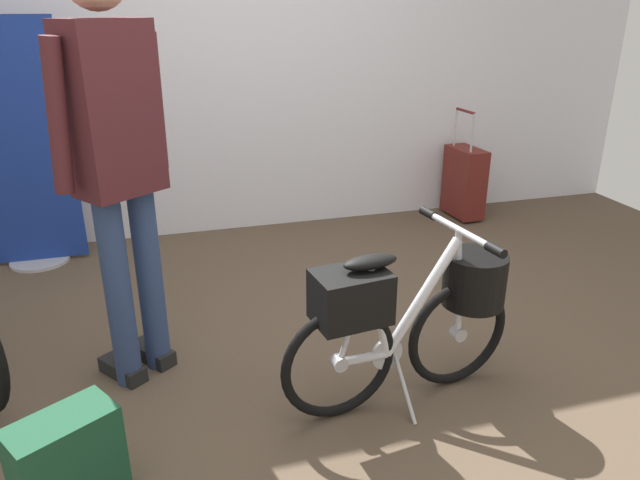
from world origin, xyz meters
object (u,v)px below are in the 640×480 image
folding_bike_foreground (413,311)px  rolling_suitcase (464,182)px  backpack_on_floor (68,464)px  floor_banner_stand (21,162)px  visitor_near_wall (116,151)px

folding_bike_foreground → rolling_suitcase: 2.38m
folding_bike_foreground → backpack_on_floor: size_ratio=2.84×
floor_banner_stand → folding_bike_foreground: (1.71, -1.94, -0.26)m
folding_bike_foreground → visitor_near_wall: size_ratio=0.60×
floor_banner_stand → visitor_near_wall: bearing=-66.4°
visitor_near_wall → backpack_on_floor: (-0.23, -0.73, -0.84)m
floor_banner_stand → rolling_suitcase: floor_banner_stand is taller
folding_bike_foreground → floor_banner_stand: bearing=131.4°
folding_bike_foreground → backpack_on_floor: folding_bike_foreground is taller
rolling_suitcase → visitor_near_wall: bearing=-148.2°
floor_banner_stand → backpack_on_floor: floor_banner_stand is taller
visitor_near_wall → rolling_suitcase: size_ratio=2.10×
visitor_near_wall → backpack_on_floor: size_ratio=4.76×
folding_bike_foreground → backpack_on_floor: 1.35m
folding_bike_foreground → rolling_suitcase: (1.33, 1.97, -0.12)m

